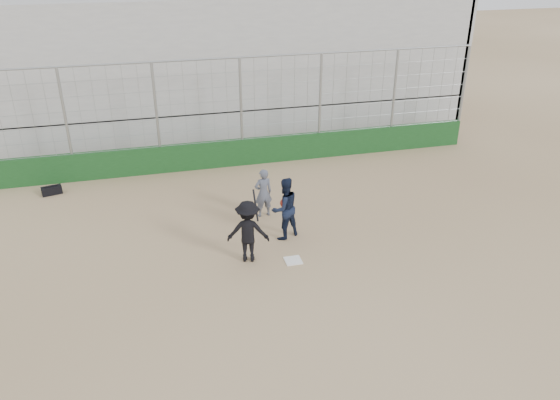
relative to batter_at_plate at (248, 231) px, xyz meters
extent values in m
plane|color=olive|center=(1.13, -0.37, -0.86)|extent=(90.00, 90.00, 0.00)
cube|color=white|center=(1.13, -0.37, -0.85)|extent=(0.44, 0.44, 0.02)
cube|color=#123B17|center=(1.13, 6.63, -0.36)|extent=(18.00, 0.25, 1.00)
cylinder|color=gray|center=(1.13, 6.63, 1.14)|extent=(0.10, 0.10, 4.00)
cylinder|color=gray|center=(10.13, 6.63, 1.14)|extent=(0.10, 0.10, 4.00)
cylinder|color=gray|center=(1.13, 6.63, 3.14)|extent=(18.00, 0.07, 0.07)
cube|color=#9A9A9A|center=(1.13, 11.58, -0.06)|extent=(20.00, 6.70, 1.60)
cube|color=#9A9A9A|center=(1.13, 11.58, 2.84)|extent=(20.00, 6.70, 4.20)
cube|color=#9A9A9A|center=(11.13, 11.58, 2.04)|extent=(0.25, 6.70, 6.10)
imported|color=black|center=(0.00, 0.00, 0.00)|extent=(1.24, 0.90, 1.72)
cylinder|color=black|center=(0.25, 0.15, 0.66)|extent=(0.07, 0.57, 0.71)
imported|color=black|center=(1.24, 0.89, -0.26)|extent=(1.11, 1.01, 1.22)
sphere|color=maroon|center=(1.24, 0.89, 0.24)|extent=(0.28, 0.28, 0.28)
imported|color=#4A4F5E|center=(0.96, 2.36, -0.16)|extent=(0.62, 0.45, 1.40)
cube|color=black|center=(-5.57, 5.65, -0.73)|extent=(0.69, 0.41, 0.27)
cylinder|color=black|center=(-5.57, 5.65, -0.57)|extent=(0.41, 0.13, 0.04)
camera|label=1|loc=(-2.31, -12.25, 7.03)|focal=35.00mm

